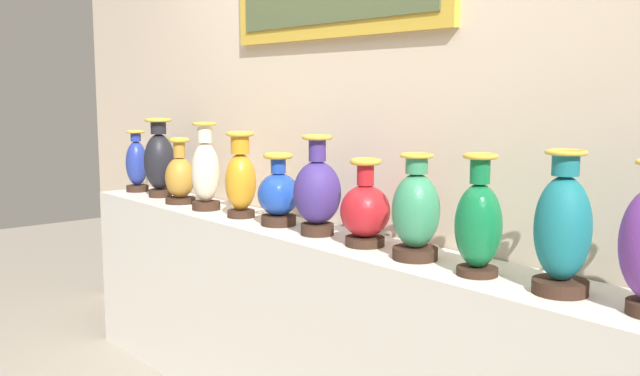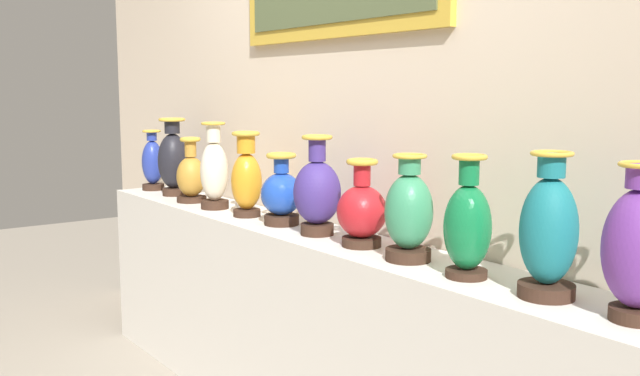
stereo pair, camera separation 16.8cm
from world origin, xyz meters
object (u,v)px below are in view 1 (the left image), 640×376
(vase_ivory, at_px, (205,172))
(vase_teal, at_px, (563,231))
(vase_ochre, at_px, (180,177))
(vase_emerald, at_px, (478,224))
(vase_indigo, at_px, (317,192))
(vase_crimson, at_px, (365,210))
(vase_cobalt, at_px, (137,164))
(vase_onyx, at_px, (159,160))
(vase_amber, at_px, (241,178))
(vase_sapphire, at_px, (278,194))
(vase_jade, at_px, (416,213))

(vase_ivory, bearing_deg, vase_teal, 0.59)
(vase_ochre, relative_size, vase_emerald, 0.88)
(vase_indigo, height_order, vase_crimson, vase_indigo)
(vase_cobalt, xyz_separation_m, vase_emerald, (2.41, -0.02, 0.01))
(vase_onyx, height_order, vase_ochre, vase_onyx)
(vase_emerald, bearing_deg, vase_amber, 179.55)
(vase_ochre, distance_m, vase_sapphire, 0.81)
(vase_emerald, bearing_deg, vase_ochre, 179.98)
(vase_cobalt, distance_m, vase_onyx, 0.28)
(vase_cobalt, xyz_separation_m, vase_onyx, (0.27, 0.00, 0.04))
(vase_indigo, bearing_deg, vase_amber, -178.96)
(vase_teal, bearing_deg, vase_indigo, 179.77)
(vase_emerald, distance_m, vase_teal, 0.28)
(vase_teal, bearing_deg, vase_ochre, -179.60)
(vase_cobalt, relative_size, vase_ivory, 0.82)
(vase_cobalt, xyz_separation_m, vase_crimson, (1.88, 0.00, -0.02))
(vase_crimson, distance_m, vase_teal, 0.81)
(vase_cobalt, height_order, vase_crimson, vase_cobalt)
(vase_cobalt, relative_size, vase_sapphire, 1.12)
(vase_ochre, height_order, vase_indigo, vase_indigo)
(vase_crimson, bearing_deg, vase_teal, -0.69)
(vase_ivory, height_order, vase_jade, vase_ivory)
(vase_amber, height_order, vase_crimson, vase_amber)
(vase_cobalt, distance_m, vase_ochre, 0.54)
(vase_ochre, relative_size, vase_amber, 0.86)
(vase_ochre, bearing_deg, vase_ivory, -1.01)
(vase_crimson, bearing_deg, vase_onyx, 179.99)
(vase_ivory, bearing_deg, vase_jade, 0.58)
(vase_sapphire, xyz_separation_m, vase_jade, (0.80, -0.02, 0.03))
(vase_indigo, bearing_deg, vase_cobalt, 179.85)
(vase_teal, bearing_deg, vase_ivory, -179.41)
(vase_ivory, bearing_deg, vase_ochre, 178.99)
(vase_amber, xyz_separation_m, vase_emerald, (1.33, -0.01, -0.01))
(vase_ivory, distance_m, vase_teal, 1.89)
(vase_ivory, height_order, vase_emerald, vase_ivory)
(vase_ochre, xyz_separation_m, vase_teal, (2.15, 0.01, 0.05))
(vase_emerald, bearing_deg, vase_cobalt, 179.43)
(vase_jade, distance_m, vase_teal, 0.54)
(vase_sapphire, height_order, vase_crimson, vase_crimson)
(vase_amber, relative_size, vase_teal, 0.95)
(vase_onyx, bearing_deg, vase_amber, -1.09)
(vase_ochre, relative_size, vase_sapphire, 1.08)
(vase_ivory, xyz_separation_m, vase_teal, (1.89, 0.02, -0.00))
(vase_ivory, height_order, vase_amber, vase_ivory)
(vase_emerald, height_order, vase_teal, vase_teal)
(vase_onyx, xyz_separation_m, vase_emerald, (2.14, -0.03, -0.04))
(vase_emerald, bearing_deg, vase_crimson, 177.26)
(vase_ochre, relative_size, vase_teal, 0.82)
(vase_amber, xyz_separation_m, vase_crimson, (0.80, 0.02, -0.04))
(vase_amber, bearing_deg, vase_crimson, 1.08)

